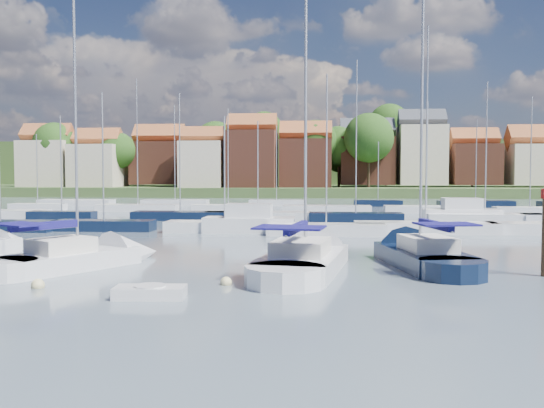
{
  "coord_description": "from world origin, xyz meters",
  "views": [
    {
      "loc": [
        0.42,
        -26.44,
        4.67
      ],
      "look_at": [
        -3.03,
        14.0,
        2.55
      ],
      "focal_mm": 40.0,
      "sensor_mm": 36.0,
      "label": 1
    }
  ],
  "objects": [
    {
      "name": "far_shore_town",
      "position": [
        2.23,
        132.67,
        4.61
      ],
      "size": [
        212.46,
        90.0,
        22.27
      ],
      "color": "#445A2D",
      "rests_on": "ground"
    },
    {
      "name": "sailboat_left",
      "position": [
        -11.23,
        2.7,
        0.36
      ],
      "size": [
        7.61,
        10.5,
        14.32
      ],
      "rotation": [
        0.0,
        0.0,
        1.05
      ],
      "color": "silver",
      "rests_on": "ground"
    },
    {
      "name": "sailboat_navy",
      "position": [
        5.13,
        5.32,
        0.36
      ],
      "size": [
        5.15,
        11.83,
        15.88
      ],
      "rotation": [
        0.0,
        0.0,
        1.76
      ],
      "color": "black",
      "rests_on": "ground"
    },
    {
      "name": "marina_field",
      "position": [
        1.91,
        35.15,
        0.43
      ],
      "size": [
        79.62,
        41.41,
        15.93
      ],
      "color": "silver",
      "rests_on": "ground"
    },
    {
      "name": "ground",
      "position": [
        0.0,
        40.0,
        0.0
      ],
      "size": [
        260.0,
        260.0,
        0.0
      ],
      "primitive_type": "plane",
      "color": "#43505C",
      "rests_on": "ground"
    },
    {
      "name": "tender",
      "position": [
        -5.99,
        -4.64,
        0.22
      ],
      "size": [
        2.69,
        1.39,
        0.56
      ],
      "rotation": [
        0.0,
        0.0,
        0.07
      ],
      "color": "silver",
      "rests_on": "ground"
    },
    {
      "name": "buoy_e",
      "position": [
        4.31,
        5.87,
        0.0
      ],
      "size": [
        0.46,
        0.46,
        0.46
      ],
      "primitive_type": "sphere",
      "color": "#D85914",
      "rests_on": "ground"
    },
    {
      "name": "buoy_b",
      "position": [
        -11.09,
        -3.07,
        0.0
      ],
      "size": [
        0.55,
        0.55,
        0.55
      ],
      "primitive_type": "sphere",
      "color": "beige",
      "rests_on": "ground"
    },
    {
      "name": "buoy_d",
      "position": [
        -0.59,
        -3.05,
        0.0
      ],
      "size": [
        0.48,
        0.48,
        0.48
      ],
      "primitive_type": "sphere",
      "color": "beige",
      "rests_on": "ground"
    },
    {
      "name": "buoy_c",
      "position": [
        -3.61,
        -1.76,
        0.0
      ],
      "size": [
        0.49,
        0.49,
        0.49
      ],
      "primitive_type": "sphere",
      "color": "beige",
      "rests_on": "ground"
    },
    {
      "name": "sailboat_centre",
      "position": [
        -0.28,
        3.76,
        0.35
      ],
      "size": [
        5.24,
        13.16,
        17.33
      ],
      "rotation": [
        0.0,
        0.0,
        1.42
      ],
      "color": "silver",
      "rests_on": "ground"
    }
  ]
}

